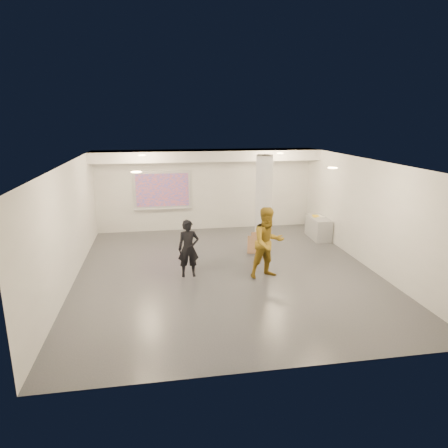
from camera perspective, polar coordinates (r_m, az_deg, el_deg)
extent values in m
cube|color=#393B41|center=(11.04, 0.35, -6.81)|extent=(8.00, 9.00, 0.01)
cube|color=white|center=(10.31, 0.37, 8.87)|extent=(8.00, 9.00, 0.01)
cube|color=silver|center=(14.93, -2.62, 4.91)|extent=(8.00, 0.01, 3.00)
cube|color=silver|center=(6.42, 7.37, -8.94)|extent=(8.00, 0.01, 3.00)
cube|color=silver|center=(10.66, -21.33, -0.16)|extent=(0.01, 9.00, 3.00)
cube|color=silver|center=(11.92, 19.68, 1.49)|extent=(0.01, 9.00, 3.00)
cube|color=silver|center=(14.22, -2.41, 9.78)|extent=(8.00, 1.10, 0.36)
cylinder|color=#EBC081|center=(12.66, -11.64, 9.59)|extent=(0.22, 0.22, 0.02)
cylinder|color=#EBC081|center=(13.26, 8.02, 9.97)|extent=(0.22, 0.22, 0.02)
cylinder|color=#EBC081|center=(8.68, -12.43, 7.27)|extent=(0.22, 0.22, 0.02)
cylinder|color=#EBC081|center=(9.54, 15.24, 7.75)|extent=(0.22, 0.22, 0.02)
cylinder|color=silver|center=(12.61, 5.68, 3.00)|extent=(0.52, 0.52, 3.00)
cube|color=silver|center=(14.78, -8.79, 4.84)|extent=(2.10, 0.06, 1.40)
cube|color=#1443BC|center=(14.74, -8.79, 4.81)|extent=(1.90, 0.01, 1.20)
cube|color=silver|center=(14.86, -8.68, 2.15)|extent=(2.10, 0.08, 0.04)
cube|color=#919497|center=(14.33, 13.32, -0.52)|extent=(0.57, 1.30, 0.75)
cube|color=white|center=(14.37, 13.36, 1.10)|extent=(0.35, 0.41, 0.02)
cube|color=yellow|center=(14.35, 12.99, 1.12)|extent=(0.27, 0.33, 0.03)
cube|color=#906747|center=(12.64, 5.20, -2.51)|extent=(0.60, 0.23, 0.63)
cube|color=#906747|center=(12.43, 4.53, -3.00)|extent=(0.54, 0.33, 0.55)
imported|color=black|center=(10.54, -5.10, -3.51)|extent=(0.56, 0.37, 1.53)
imported|color=olive|center=(10.45, 6.27, -2.69)|extent=(1.06, 0.91, 1.88)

